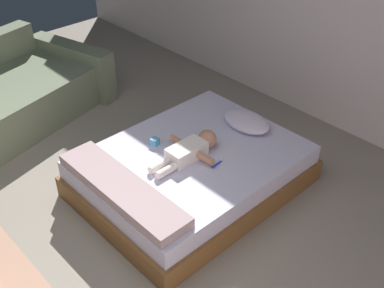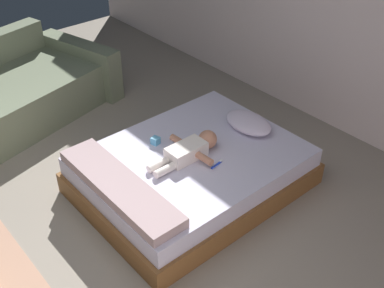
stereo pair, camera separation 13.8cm
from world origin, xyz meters
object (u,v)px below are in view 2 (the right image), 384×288
bed (192,171)px  couch (9,96)px  toothbrush (217,164)px  pillow (249,123)px  toy_block (155,141)px  baby (190,150)px

bed → couch: couch is taller
bed → toothbrush: size_ratio=13.66×
pillow → toothbrush: 0.61m
pillow → toothbrush: size_ratio=3.51×
toy_block → pillow: bearing=65.5°
couch → toy_block: bearing=17.4°
toothbrush → bed: bearing=-167.2°
pillow → baby: size_ratio=0.70×
toothbrush → pillow: bearing=109.9°
baby → bed: bearing=112.7°
baby → toy_block: 0.35m
couch → toy_block: (1.78, 0.56, 0.12)m
bed → toy_block: bearing=-155.8°
couch → toothbrush: bearing=17.8°
toothbrush → couch: (-2.34, -0.75, -0.10)m
bed → pillow: (0.04, 0.63, 0.24)m
baby → toothbrush: baby is taller
bed → pillow: 0.68m
pillow → toy_block: size_ratio=6.09×
pillow → couch: couch is taller
pillow → couch: 2.52m
bed → toothbrush: (0.25, 0.06, 0.19)m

